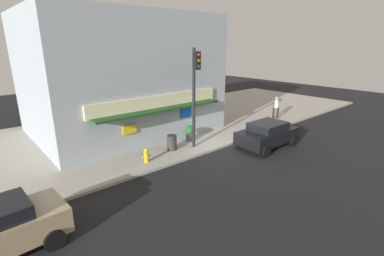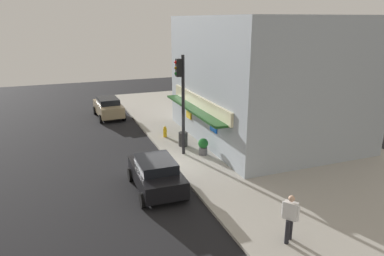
{
  "view_description": "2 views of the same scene",
  "coord_description": "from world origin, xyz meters",
  "px_view_note": "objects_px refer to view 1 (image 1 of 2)",
  "views": [
    {
      "loc": [
        -11.47,
        -10.53,
        5.99
      ],
      "look_at": [
        -1.38,
        1.21,
        1.25
      ],
      "focal_mm": 25.99,
      "sensor_mm": 36.0,
      "label": 1
    },
    {
      "loc": [
        16.81,
        -5.37,
        7.62
      ],
      "look_at": [
        -0.3,
        1.19,
        1.98
      ],
      "focal_mm": 33.31,
      "sensor_mm": 36.0,
      "label": 2
    }
  ],
  "objects_px": {
    "parked_car_black": "(267,134)",
    "trash_can": "(172,143)",
    "pedestrian": "(276,106)",
    "potted_plant_by_doorway": "(190,132)",
    "fire_hydrant": "(146,156)",
    "traffic_light": "(195,86)"
  },
  "relations": [
    {
      "from": "traffic_light",
      "to": "potted_plant_by_doorway",
      "type": "distance_m",
      "value": 3.31
    },
    {
      "from": "fire_hydrant",
      "to": "potted_plant_by_doorway",
      "type": "xyz_separation_m",
      "value": [
        3.84,
        1.11,
        0.17
      ]
    },
    {
      "from": "trash_can",
      "to": "potted_plant_by_doorway",
      "type": "relative_size",
      "value": 0.88
    },
    {
      "from": "parked_car_black",
      "to": "potted_plant_by_doorway",
      "type": "bearing_deg",
      "value": 130.04
    },
    {
      "from": "fire_hydrant",
      "to": "potted_plant_by_doorway",
      "type": "relative_size",
      "value": 0.76
    },
    {
      "from": "potted_plant_by_doorway",
      "to": "traffic_light",
      "type": "bearing_deg",
      "value": -115.54
    },
    {
      "from": "trash_can",
      "to": "traffic_light",
      "type": "bearing_deg",
      "value": -22.51
    },
    {
      "from": "fire_hydrant",
      "to": "trash_can",
      "type": "xyz_separation_m",
      "value": [
        2.04,
        0.54,
        0.08
      ]
    },
    {
      "from": "trash_can",
      "to": "parked_car_black",
      "type": "relative_size",
      "value": 0.22
    },
    {
      "from": "traffic_light",
      "to": "trash_can",
      "type": "relative_size",
      "value": 6.6
    },
    {
      "from": "traffic_light",
      "to": "pedestrian",
      "type": "relative_size",
      "value": 3.19
    },
    {
      "from": "pedestrian",
      "to": "potted_plant_by_doorway",
      "type": "height_order",
      "value": "pedestrian"
    },
    {
      "from": "fire_hydrant",
      "to": "potted_plant_by_doorway",
      "type": "distance_m",
      "value": 4.01
    },
    {
      "from": "pedestrian",
      "to": "parked_car_black",
      "type": "bearing_deg",
      "value": -151.0
    },
    {
      "from": "trash_can",
      "to": "parked_car_black",
      "type": "bearing_deg",
      "value": -32.11
    },
    {
      "from": "pedestrian",
      "to": "parked_car_black",
      "type": "xyz_separation_m",
      "value": [
        -5.73,
        -3.18,
        -0.33
      ]
    },
    {
      "from": "traffic_light",
      "to": "parked_car_black",
      "type": "height_order",
      "value": "traffic_light"
    },
    {
      "from": "traffic_light",
      "to": "potted_plant_by_doorway",
      "type": "bearing_deg",
      "value": 64.46
    },
    {
      "from": "potted_plant_by_doorway",
      "to": "trash_can",
      "type": "bearing_deg",
      "value": -162.39
    },
    {
      "from": "parked_car_black",
      "to": "trash_can",
      "type": "bearing_deg",
      "value": 147.89
    },
    {
      "from": "pedestrian",
      "to": "traffic_light",
      "type": "bearing_deg",
      "value": -175.87
    },
    {
      "from": "trash_can",
      "to": "potted_plant_by_doorway",
      "type": "bearing_deg",
      "value": 17.61
    }
  ]
}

